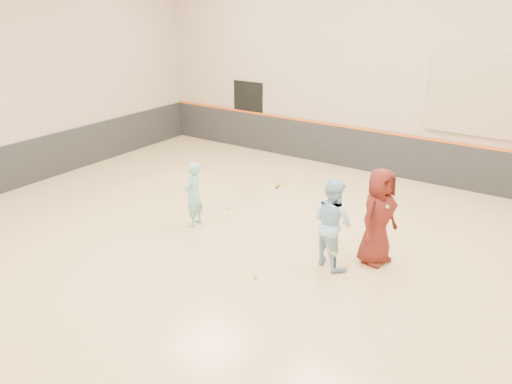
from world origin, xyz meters
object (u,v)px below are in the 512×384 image
Objects in this scene: girl at (194,194)px; spare_racket at (281,183)px; instructor at (332,223)px; young_man at (378,217)px.

girl is 3.37m from spare_racket.
spare_racket is at bearing 166.20° from girl.
instructor is (3.27, 0.12, 0.13)m from girl.
young_man is at bearing -35.21° from spare_racket.
young_man is (3.93, 0.69, 0.21)m from girl.
young_man is at bearing 90.60° from girl.
instructor reaches higher than spare_racket.
young_man is 2.62× the size of spare_racket.
girl is 0.85× the size of instructor.
young_man reaches higher than girl.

